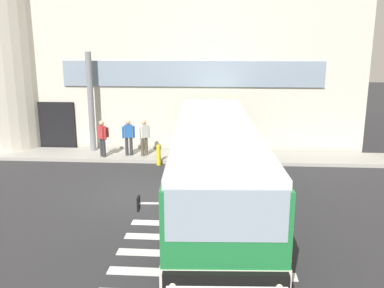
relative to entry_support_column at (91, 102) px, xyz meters
name	(u,v)px	position (x,y,z in m)	size (l,w,h in m)	color
ground_plane	(152,194)	(3.75, -5.40, -2.50)	(80.00, 90.00, 0.02)	#2B2B2D
bay_paint_stripes	(203,254)	(5.75, -9.60, -2.49)	(4.40, 3.96, 0.01)	silver
terminal_building	(171,64)	(3.07, 6.17, 1.51)	(20.16, 13.80, 8.03)	beige
boarding_curb	(169,156)	(3.75, -0.60, -2.41)	(22.36, 2.00, 0.15)	#9E9B93
entry_support_column	(91,102)	(0.00, 0.00, 0.00)	(0.28, 0.28, 4.68)	slate
bus_main_foreground	(215,164)	(5.97, -5.98, -1.15)	(3.22, 12.37, 2.70)	#1E7238
passenger_near_column	(103,136)	(0.82, -1.11, -1.38)	(0.52, 0.50, 1.68)	#2D2D33
passenger_by_doorway	(129,136)	(1.94, -0.82, -1.41)	(0.57, 0.32, 1.68)	#2D2D33
passenger_at_curb_edge	(144,136)	(2.66, -0.82, -1.41)	(0.46, 0.43, 1.68)	#4C4233
safety_bollard_yellow	(159,155)	(3.47, -1.80, -2.04)	(0.18, 0.18, 0.90)	yellow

